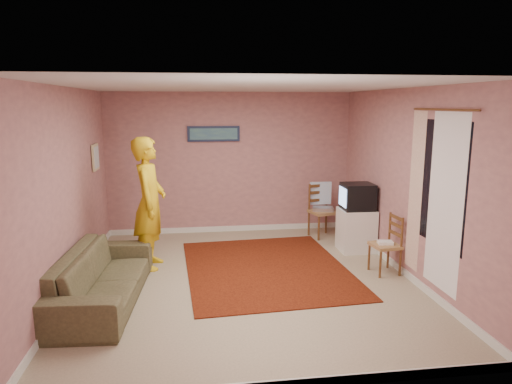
{
  "coord_description": "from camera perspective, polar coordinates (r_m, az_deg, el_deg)",
  "views": [
    {
      "loc": [
        -0.65,
        -5.9,
        2.38
      ],
      "look_at": [
        0.23,
        0.6,
        1.12
      ],
      "focal_mm": 32.0,
      "sensor_mm": 36.0,
      "label": 1
    }
  ],
  "objects": [
    {
      "name": "ground",
      "position": [
        6.39,
        -1.32,
        -10.95
      ],
      "size": [
        5.0,
        5.0,
        0.0
      ],
      "primitive_type": "plane",
      "color": "tan",
      "rests_on": "ground"
    },
    {
      "name": "wall_back",
      "position": [
        8.49,
        -3.23,
        3.6
      ],
      "size": [
        4.5,
        0.02,
        2.6
      ],
      "primitive_type": "cube",
      "color": "tan",
      "rests_on": "ground"
    },
    {
      "name": "wall_front",
      "position": [
        3.62,
        3.01,
        -6.45
      ],
      "size": [
        4.5,
        0.02,
        2.6
      ],
      "primitive_type": "cube",
      "color": "tan",
      "rests_on": "ground"
    },
    {
      "name": "wall_left",
      "position": [
        6.2,
        -22.5,
        0.06
      ],
      "size": [
        0.02,
        5.0,
        2.6
      ],
      "primitive_type": "cube",
      "color": "tan",
      "rests_on": "ground"
    },
    {
      "name": "wall_right",
      "position": [
        6.66,
        18.26,
        1.03
      ],
      "size": [
        0.02,
        5.0,
        2.6
      ],
      "primitive_type": "cube",
      "color": "tan",
      "rests_on": "ground"
    },
    {
      "name": "ceiling",
      "position": [
        5.94,
        -1.43,
        13.04
      ],
      "size": [
        4.5,
        5.0,
        0.02
      ],
      "primitive_type": "cube",
      "color": "silver",
      "rests_on": "wall_back"
    },
    {
      "name": "baseboard_back",
      "position": [
        8.73,
        -3.14,
        -4.58
      ],
      "size": [
        4.5,
        0.02,
        0.1
      ],
      "primitive_type": "cube",
      "color": "silver",
      "rests_on": "ground"
    },
    {
      "name": "baseboard_left",
      "position": [
        6.54,
        -21.6,
        -10.77
      ],
      "size": [
        0.02,
        5.0,
        0.1
      ],
      "primitive_type": "cube",
      "color": "silver",
      "rests_on": "ground"
    },
    {
      "name": "baseboard_right",
      "position": [
        6.97,
        17.57,
        -9.15
      ],
      "size": [
        0.02,
        5.0,
        0.1
      ],
      "primitive_type": "cube",
      "color": "silver",
      "rests_on": "ground"
    },
    {
      "name": "window",
      "position": [
        5.85,
        22.1,
        0.96
      ],
      "size": [
        0.01,
        1.1,
        1.5
      ],
      "primitive_type": "cube",
      "color": "black",
      "rests_on": "wall_right"
    },
    {
      "name": "curtain_sheer",
      "position": [
        5.75,
        22.57,
        -1.27
      ],
      "size": [
        0.01,
        0.75,
        2.1
      ],
      "primitive_type": "cube",
      "color": "white",
      "rests_on": "wall_right"
    },
    {
      "name": "curtain_floral",
      "position": [
        6.34,
        19.31,
        0.04
      ],
      "size": [
        0.01,
        0.35,
        2.1
      ],
      "primitive_type": "cube",
      "color": "white",
      "rests_on": "wall_right"
    },
    {
      "name": "curtain_rod",
      "position": [
        5.75,
        22.34,
        9.52
      ],
      "size": [
        0.02,
        1.4,
        0.02
      ],
      "primitive_type": "cylinder",
      "rotation": [
        1.57,
        0.0,
        0.0
      ],
      "color": "brown",
      "rests_on": "wall_right"
    },
    {
      "name": "picture_back",
      "position": [
        8.39,
        -5.31,
        7.25
      ],
      "size": [
        0.95,
        0.04,
        0.28
      ],
      "color": "#151D39",
      "rests_on": "wall_back"
    },
    {
      "name": "picture_left",
      "position": [
        7.7,
        -19.42,
        4.12
      ],
      "size": [
        0.04,
        0.38,
        0.42
      ],
      "color": "#CABB8B",
      "rests_on": "wall_left"
    },
    {
      "name": "area_rug",
      "position": [
        6.81,
        1.29,
        -9.46
      ],
      "size": [
        2.47,
        3.01,
        0.02
      ],
      "primitive_type": "cube",
      "rotation": [
        0.0,
        0.0,
        0.06
      ],
      "color": "#320D05",
      "rests_on": "ground"
    },
    {
      "name": "tv_cabinet",
      "position": [
        7.69,
        12.41,
        -4.65
      ],
      "size": [
        0.55,
        0.5,
        0.7
      ],
      "primitive_type": "cube",
      "color": "white",
      "rests_on": "ground"
    },
    {
      "name": "crt_tv",
      "position": [
        7.56,
        12.55,
        -0.55
      ],
      "size": [
        0.51,
        0.45,
        0.43
      ],
      "rotation": [
        0.0,
        0.0,
        -0.01
      ],
      "color": "black",
      "rests_on": "tv_cabinet"
    },
    {
      "name": "chair_a",
      "position": [
        8.32,
        8.39,
        -1.66
      ],
      "size": [
        0.53,
        0.52,
        0.52
      ],
      "rotation": [
        0.0,
        0.0,
        0.28
      ],
      "color": "#A2764E",
      "rests_on": "ground"
    },
    {
      "name": "dvd_player",
      "position": [
        8.33,
        8.37,
        -2.09
      ],
      "size": [
        0.42,
        0.34,
        0.06
      ],
      "primitive_type": "cube",
      "rotation": [
        0.0,
        0.0,
        -0.24
      ],
      "color": "#A3A2A7",
      "rests_on": "chair_a"
    },
    {
      "name": "blue_throw",
      "position": [
        8.46,
        8.07,
        -0.14
      ],
      "size": [
        0.4,
        0.05,
        0.42
      ],
      "primitive_type": "cube",
      "color": "#9BCBFF",
      "rests_on": "chair_a"
    },
    {
      "name": "chair_b",
      "position": [
        6.74,
        15.89,
        -5.58
      ],
      "size": [
        0.4,
        0.42,
        0.46
      ],
      "rotation": [
        0.0,
        0.0,
        -1.46
      ],
      "color": "#A2764E",
      "rests_on": "ground"
    },
    {
      "name": "game_console",
      "position": [
        6.76,
        15.86,
        -6.09
      ],
      "size": [
        0.22,
        0.18,
        0.04
      ],
      "primitive_type": "cube",
      "rotation": [
        0.0,
        0.0,
        -0.16
      ],
      "color": "white",
      "rests_on": "chair_b"
    },
    {
      "name": "sofa",
      "position": [
        5.93,
        -18.64,
        -10.0
      ],
      "size": [
        1.0,
        2.24,
        0.64
      ],
      "primitive_type": "imported",
      "rotation": [
        0.0,
        0.0,
        1.5
      ],
      "color": "brown",
      "rests_on": "ground"
    },
    {
      "name": "person",
      "position": [
        6.81,
        -13.16,
        -1.38
      ],
      "size": [
        0.52,
        0.74,
        1.93
      ],
      "primitive_type": "imported",
      "rotation": [
        0.0,
        0.0,
        1.48
      ],
      "color": "gold",
      "rests_on": "ground"
    }
  ]
}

